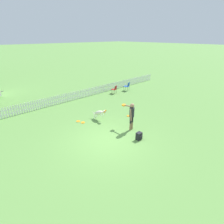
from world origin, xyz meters
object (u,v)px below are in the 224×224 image
object	(u,v)px
handler_person	(131,113)
folding_chair_blue_left	(127,86)
backpack_on_grass	(139,136)
frisbee_midfield	(83,123)
frisbee_near_handler	(129,116)
leaping_dog	(99,113)
folding_chair_center	(115,89)
frisbee_near_dog	(78,121)

from	to	relation	value
handler_person	folding_chair_blue_left	size ratio (longest dim) A/B	1.89
handler_person	backpack_on_grass	distance (m)	1.44
frisbee_midfield	frisbee_near_handler	bearing A→B (deg)	-24.15
handler_person	leaping_dog	xyz separation A→B (m)	(-0.52, 2.30, -0.56)
backpack_on_grass	folding_chair_blue_left	bearing A→B (deg)	46.84
leaping_dog	folding_chair_center	size ratio (longest dim) A/B	1.60
folding_chair_blue_left	backpack_on_grass	bearing A→B (deg)	27.03
frisbee_near_handler	frisbee_near_dog	size ratio (longest dim) A/B	1.00
frisbee_midfield	folding_chair_blue_left	size ratio (longest dim) A/B	0.29
handler_person	frisbee_near_handler	bearing A→B (deg)	33.40
frisbee_near_handler	folding_chair_blue_left	xyz separation A→B (m)	(4.39, 4.20, 0.52)
frisbee_near_handler	frisbee_near_dog	bearing A→B (deg)	151.40
leaping_dog	folding_chair_blue_left	world-z (taller)	folding_chair_blue_left
frisbee_near_handler	frisbee_near_dog	xyz separation A→B (m)	(-3.05, 1.66, 0.00)
backpack_on_grass	frisbee_midfield	bearing A→B (deg)	106.93
backpack_on_grass	handler_person	bearing A→B (deg)	64.82
leaping_dog	frisbee_midfield	bearing A→B (deg)	-29.87
handler_person	frisbee_midfield	world-z (taller)	handler_person
frisbee_near_handler	frisbee_midfield	bearing A→B (deg)	155.85
folding_chair_center	backpack_on_grass	bearing A→B (deg)	35.08
frisbee_near_handler	folding_chair_blue_left	size ratio (longest dim) A/B	0.29
frisbee_midfield	folding_chair_center	xyz separation A→B (m)	(5.74, 3.09, 0.46)
handler_person	frisbee_midfield	size ratio (longest dim) A/B	6.62
folding_chair_center	handler_person	bearing A→B (deg)	33.60
folding_chair_center	frisbee_midfield	bearing A→B (deg)	7.55
frisbee_near_handler	frisbee_near_dog	distance (m)	3.48
frisbee_near_handler	backpack_on_grass	distance (m)	3.00
folding_chair_blue_left	frisbee_midfield	bearing A→B (deg)	1.79
handler_person	folding_chair_center	size ratio (longest dim) A/B	2.12
frisbee_midfield	backpack_on_grass	size ratio (longest dim) A/B	0.61
leaping_dog	folding_chair_blue_left	bearing A→B (deg)	-164.92
leaping_dog	folding_chair_center	distance (m)	5.77
folding_chair_blue_left	folding_chair_center	bearing A→B (deg)	-26.90
handler_person	leaping_dog	size ratio (longest dim) A/B	1.32
frisbee_midfield	backpack_on_grass	world-z (taller)	backpack_on_grass
handler_person	frisbee_near_dog	distance (m)	3.63
frisbee_near_handler	folding_chair_center	xyz separation A→B (m)	(2.82, 4.40, 0.46)
frisbee_near_handler	folding_chair_center	distance (m)	5.24
frisbee_near_handler	folding_chair_center	size ratio (longest dim) A/B	0.32
frisbee_near_dog	backpack_on_grass	xyz separation A→B (m)	(1.26, -4.06, 0.19)
frisbee_near_handler	folding_chair_center	bearing A→B (deg)	57.39
frisbee_near_dog	frisbee_near_handler	bearing A→B (deg)	-28.60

